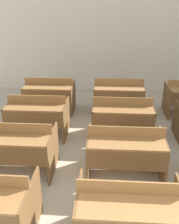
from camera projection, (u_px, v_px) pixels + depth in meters
name	position (u px, v px, depth m)	size (l,w,h in m)	color
wall_back	(118.00, 40.00, 7.23)	(7.07, 0.06, 2.89)	white
bench_front_center	(130.00, 212.00, 2.78)	(1.13, 0.77, 0.84)	brown
bench_second_left	(16.00, 146.00, 4.01)	(1.13, 0.77, 0.84)	brown
bench_second_center	(125.00, 150.00, 3.90)	(1.13, 0.77, 0.84)	brown
bench_third_left	(37.00, 114.00, 5.09)	(1.13, 0.77, 0.84)	brown
bench_third_center	(122.00, 117.00, 4.99)	(1.13, 0.77, 0.84)	brown
bench_back_left	(49.00, 94.00, 6.17)	(1.13, 0.77, 0.84)	brown
bench_back_center	(118.00, 95.00, 6.11)	(1.13, 0.77, 0.84)	brown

